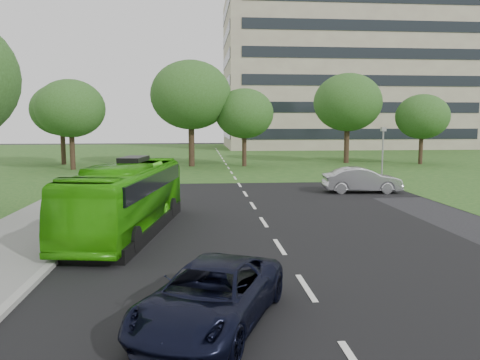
{
  "coord_description": "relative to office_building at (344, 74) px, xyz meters",
  "views": [
    {
      "loc": [
        -2.71,
        -17.42,
        4.25
      ],
      "look_at": [
        -0.84,
        3.94,
        1.6
      ],
      "focal_mm": 35.0,
      "sensor_mm": 36.0,
      "label": 1
    }
  ],
  "objects": [
    {
      "name": "ground",
      "position": [
        -21.96,
        -61.96,
        -12.5
      ],
      "size": [
        160.0,
        160.0,
        0.0
      ],
      "primitive_type": "plane",
      "color": "black",
      "rests_on": "ground"
    },
    {
      "name": "street_surfaces",
      "position": [
        -22.34,
        -39.21,
        -12.47
      ],
      "size": [
        120.0,
        120.0,
        0.15
      ],
      "color": "black",
      "rests_on": "ground"
    },
    {
      "name": "office_building",
      "position": [
        0.0,
        0.0,
        0.0
      ],
      "size": [
        40.1,
        20.1,
        25.0
      ],
      "color": "gray",
      "rests_on": "ground"
    },
    {
      "name": "tree_park_a",
      "position": [
        -36.04,
        -36.23,
        -7.04
      ],
      "size": [
        6.06,
        6.06,
        8.05
      ],
      "color": "black",
      "rests_on": "ground"
    },
    {
      "name": "tree_park_b",
      "position": [
        -25.4,
        -33.92,
        -5.67
      ],
      "size": [
        7.72,
        7.72,
        10.12
      ],
      "color": "black",
      "rests_on": "ground"
    },
    {
      "name": "tree_park_c",
      "position": [
        -20.3,
        -34.18,
        -7.42
      ],
      "size": [
        5.64,
        5.64,
        7.49
      ],
      "color": "black",
      "rests_on": "ground"
    },
    {
      "name": "tree_park_d",
      "position": [
        -9.27,
        -31.51,
        -6.21
      ],
      "size": [
        7.03,
        7.03,
        9.3
      ],
      "color": "black",
      "rests_on": "ground"
    },
    {
      "name": "tree_park_e",
      "position": [
        -2.15,
        -33.53,
        -7.69
      ],
      "size": [
        5.32,
        5.32,
        7.09
      ],
      "color": "black",
      "rests_on": "ground"
    },
    {
      "name": "tree_park_f",
      "position": [
        -38.35,
        -30.82,
        -7.01
      ],
      "size": [
        6.04,
        6.04,
        8.07
      ],
      "color": "black",
      "rests_on": "ground"
    },
    {
      "name": "bus",
      "position": [
        -27.46,
        -61.21,
        -11.16
      ],
      "size": [
        3.7,
        9.85,
        2.68
      ],
      "primitive_type": "imported",
      "rotation": [
        0.0,
        0.0,
        -0.15
      ],
      "color": "#32A70C",
      "rests_on": "ground"
    },
    {
      "name": "sedan",
      "position": [
        -14.84,
        -51.96,
        -11.73
      ],
      "size": [
        4.77,
        1.98,
        1.53
      ],
      "primitive_type": "imported",
      "rotation": [
        0.0,
        0.0,
        1.49
      ],
      "color": "#A9A9AE",
      "rests_on": "ground"
    },
    {
      "name": "suv",
      "position": [
        -24.46,
        -69.96,
        -11.85
      ],
      "size": [
        3.85,
        5.18,
        1.31
      ],
      "primitive_type": "imported",
      "rotation": [
        0.0,
        0.0,
        -0.41
      ],
      "color": "black",
      "rests_on": "ground"
    },
    {
      "name": "camera_pole",
      "position": [
        -11.96,
        -47.9,
        -9.97
      ],
      "size": [
        0.34,
        0.29,
        3.92
      ],
      "rotation": [
        0.0,
        0.0,
        0.05
      ],
      "color": "gray",
      "rests_on": "ground"
    }
  ]
}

